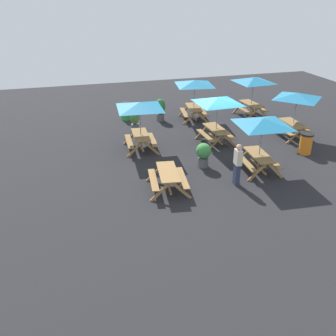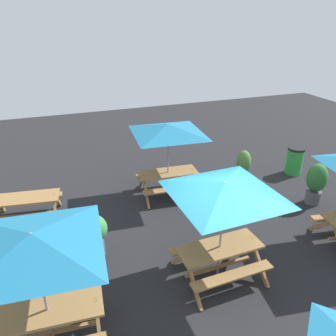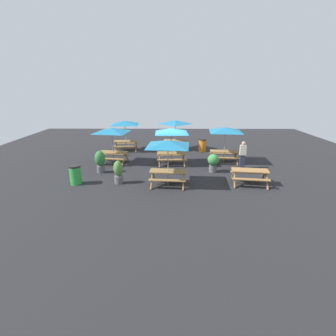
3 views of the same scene
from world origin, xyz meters
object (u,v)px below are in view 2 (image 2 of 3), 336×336
at_px(potted_plant_0, 316,182).
at_px(trash_bin_green, 295,160).
at_px(picnic_table_6, 224,196).
at_px(picnic_table_1, 168,134).
at_px(picnic_table_2, 34,250).
at_px(picnic_table_0, 25,204).
at_px(potted_plant_1, 94,233).
at_px(potted_plant_2, 243,167).

bearing_deg(potted_plant_0, trash_bin_green, 67.07).
height_order(picnic_table_6, trash_bin_green, picnic_table_6).
height_order(picnic_table_1, picnic_table_2, same).
bearing_deg(trash_bin_green, potted_plant_0, -112.93).
bearing_deg(picnic_table_6, picnic_table_2, -174.26).
distance_m(picnic_table_2, picnic_table_6, 3.47).
distance_m(picnic_table_0, picnic_table_6, 5.50).
height_order(picnic_table_6, potted_plant_1, picnic_table_6).
relative_size(picnic_table_2, picnic_table_6, 1.00).
distance_m(picnic_table_6, potted_plant_0, 4.62).
bearing_deg(trash_bin_green, picnic_table_0, -179.76).
xyz_separation_m(potted_plant_0, potted_plant_1, (-6.50, -0.16, -0.10)).
xyz_separation_m(picnic_table_0, picnic_table_1, (4.13, 0.15, 1.43)).
bearing_deg(picnic_table_2, trash_bin_green, 30.57).
bearing_deg(potted_plant_2, potted_plant_1, -159.42).
height_order(picnic_table_0, potted_plant_1, potted_plant_1).
distance_m(potted_plant_0, potted_plant_2, 2.24).
bearing_deg(picnic_table_6, potted_plant_2, 49.96).
xyz_separation_m(picnic_table_0, picnic_table_6, (3.94, -3.56, 1.43)).
xyz_separation_m(trash_bin_green, potted_plant_0, (-0.79, -1.87, 0.22)).
bearing_deg(potted_plant_2, picnic_table_2, -147.22).
xyz_separation_m(picnic_table_0, potted_plant_2, (6.66, -0.07, 0.06)).
distance_m(picnic_table_0, picnic_table_2, 4.31).
bearing_deg(picnic_table_0, potted_plant_1, -44.44).
bearing_deg(picnic_table_6, picnic_table_1, 85.04).
distance_m(picnic_table_6, trash_bin_green, 6.25).
bearing_deg(picnic_table_2, potted_plant_1, 67.59).
bearing_deg(trash_bin_green, picnic_table_2, -153.91).
xyz_separation_m(picnic_table_6, trash_bin_green, (4.88, 3.60, -1.49)).
bearing_deg(picnic_table_0, potted_plant_0, -4.98).
distance_m(picnic_table_2, potted_plant_1, 2.67).
xyz_separation_m(picnic_table_1, picnic_table_2, (-3.62, -4.19, 0.00)).
relative_size(picnic_table_1, picnic_table_2, 1.00).
relative_size(picnic_table_0, potted_plant_0, 1.53).
xyz_separation_m(trash_bin_green, potted_plant_2, (-2.17, -0.11, 0.12)).
relative_size(picnic_table_0, picnic_table_2, 0.70).
relative_size(picnic_table_2, trash_bin_green, 2.88).
bearing_deg(picnic_table_2, picnic_table_0, 101.61).
height_order(potted_plant_0, potted_plant_1, potted_plant_0).
xyz_separation_m(picnic_table_6, potted_plant_1, (-2.40, 1.57, -1.38)).
relative_size(picnic_table_2, potted_plant_1, 2.66).
bearing_deg(potted_plant_0, potted_plant_1, -178.57).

